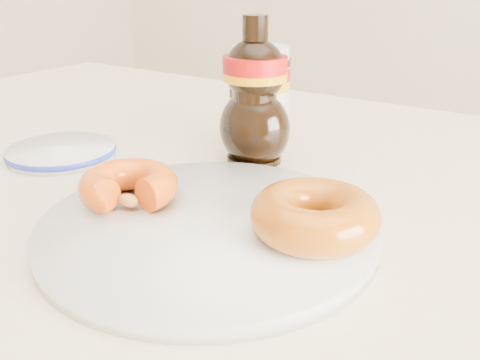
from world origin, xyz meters
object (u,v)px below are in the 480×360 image
Objects in this scene: nutella_jar at (260,85)px; blue_rim_saucer at (61,152)px; donut_whole at (315,215)px; dark_jar at (251,109)px; donut_bitten at (129,186)px; syrup_bottle at (255,92)px; dining_table at (209,247)px; plate at (208,227)px.

nutella_jar reaches higher than blue_rim_saucer.
nutella_jar reaches higher than donut_whole.
donut_bitten is at bearing -84.02° from dark_jar.
donut_bitten is 0.31m from nutella_jar.
syrup_bottle is (0.01, 0.19, 0.05)m from donut_bitten.
blue_rim_saucer is (-0.36, 0.04, -0.03)m from donut_whole.
syrup_bottle is (0.01, 0.08, 0.17)m from dining_table.
donut_bitten is 0.54× the size of syrup_bottle.
blue_rim_saucer is at bearing -168.56° from dining_table.
syrup_bottle reaches higher than blue_rim_saucer.
dining_table is 0.22m from donut_whole.
dining_table is at bearing 127.23° from plate.
syrup_bottle is 1.81× the size of dark_jar.
plate is 0.33m from nutella_jar.
donut_whole is 0.35m from nutella_jar.
donut_whole is 0.29m from dark_jar.
nutella_jar is at bearing 105.92° from dining_table.
plate is 0.27m from dark_jar.
nutella_jar reaches higher than dark_jar.
dining_table is 8.29× the size of syrup_bottle.
dining_table is at bearing 155.22° from donut_whole.
donut_bitten reaches higher than blue_rim_saucer.
donut_bitten is (-0.01, -0.11, 0.11)m from dining_table.
nutella_jar is at bearing 119.15° from syrup_bottle.
plate is 0.10m from donut_whole.
donut_bitten is at bearing -173.60° from plate.
syrup_bottle is at bearing 30.54° from blue_rim_saucer.
dark_jar is 0.24m from blue_rim_saucer.
dark_jar reaches higher than blue_rim_saucer.
syrup_bottle is at bearing 110.58° from plate.
donut_whole reaches higher than plate.
donut_whole is at bearing -5.94° from blue_rim_saucer.
blue_rim_saucer is at bearing 174.06° from donut_whole.
donut_whole is 0.89× the size of nutella_jar.
donut_bitten is 0.20m from syrup_bottle.
donut_whole is at bearing 22.14° from donut_bitten.
dark_jar reaches higher than plate.
blue_rim_saucer is (-0.19, -0.04, 0.09)m from dining_table.
donut_whole reaches higher than donut_bitten.
dark_jar is (-0.03, 0.25, 0.02)m from donut_bitten.
syrup_bottle is at bearing -60.85° from nutella_jar.
blue_rim_saucer reaches higher than dining_table.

